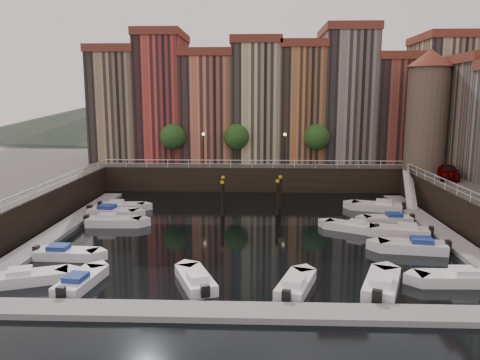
{
  "coord_description": "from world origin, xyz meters",
  "views": [
    {
      "loc": [
        0.69,
        -40.12,
        11.34
      ],
      "look_at": [
        -0.99,
        4.0,
        3.61
      ],
      "focal_mm": 35.0,
      "sensor_mm": 36.0,
      "label": 1
    }
  ],
  "objects_px": {
    "boat_left_2": "(113,221)",
    "car_a": "(448,173)",
    "corner_tower": "(427,109)",
    "boat_left_1": "(65,253)",
    "boat_left_0": "(29,277)",
    "gangway": "(410,187)",
    "mooring_pilings": "(251,196)"
  },
  "relations": [
    {
      "from": "gangway",
      "to": "boat_left_1",
      "type": "bearing_deg",
      "value": -148.48
    },
    {
      "from": "mooring_pilings",
      "to": "boat_left_0",
      "type": "relative_size",
      "value": 1.33
    },
    {
      "from": "gangway",
      "to": "boat_left_2",
      "type": "bearing_deg",
      "value": -161.76
    },
    {
      "from": "boat_left_0",
      "to": "boat_left_1",
      "type": "distance_m",
      "value": 4.59
    },
    {
      "from": "gangway",
      "to": "boat_left_1",
      "type": "height_order",
      "value": "gangway"
    },
    {
      "from": "gangway",
      "to": "mooring_pilings",
      "type": "height_order",
      "value": "gangway"
    },
    {
      "from": "boat_left_1",
      "to": "car_a",
      "type": "distance_m",
      "value": 37.59
    },
    {
      "from": "boat_left_0",
      "to": "boat_left_1",
      "type": "xyz_separation_m",
      "value": [
        0.43,
        4.57,
        -0.0
      ]
    },
    {
      "from": "boat_left_2",
      "to": "car_a",
      "type": "xyz_separation_m",
      "value": [
        32.73,
        8.0,
        3.38
      ]
    },
    {
      "from": "boat_left_1",
      "to": "corner_tower",
      "type": "bearing_deg",
      "value": 36.79
    },
    {
      "from": "boat_left_0",
      "to": "car_a",
      "type": "bearing_deg",
      "value": 11.12
    },
    {
      "from": "corner_tower",
      "to": "mooring_pilings",
      "type": "height_order",
      "value": "corner_tower"
    },
    {
      "from": "mooring_pilings",
      "to": "boat_left_2",
      "type": "bearing_deg",
      "value": -155.56
    },
    {
      "from": "corner_tower",
      "to": "car_a",
      "type": "relative_size",
      "value": 3.04
    },
    {
      "from": "gangway",
      "to": "boat_left_0",
      "type": "bearing_deg",
      "value": -142.99
    },
    {
      "from": "corner_tower",
      "to": "gangway",
      "type": "height_order",
      "value": "corner_tower"
    },
    {
      "from": "corner_tower",
      "to": "boat_left_1",
      "type": "height_order",
      "value": "corner_tower"
    },
    {
      "from": "boat_left_0",
      "to": "boat_left_2",
      "type": "xyz_separation_m",
      "value": [
        1.15,
        13.37,
        0.03
      ]
    },
    {
      "from": "boat_left_1",
      "to": "gangway",
      "type": "bearing_deg",
      "value": 33.48
    },
    {
      "from": "corner_tower",
      "to": "boat_left_0",
      "type": "xyz_separation_m",
      "value": [
        -33.5,
        -27.57,
        -9.83
      ]
    },
    {
      "from": "mooring_pilings",
      "to": "boat_left_1",
      "type": "height_order",
      "value": "mooring_pilings"
    },
    {
      "from": "boat_left_0",
      "to": "mooring_pilings",
      "type": "bearing_deg",
      "value": 33.41
    },
    {
      "from": "boat_left_0",
      "to": "boat_left_1",
      "type": "relative_size",
      "value": 1.02
    },
    {
      "from": "boat_left_0",
      "to": "boat_left_2",
      "type": "bearing_deg",
      "value": 63.95
    },
    {
      "from": "boat_left_1",
      "to": "boat_left_2",
      "type": "distance_m",
      "value": 8.83
    },
    {
      "from": "car_a",
      "to": "boat_left_1",
      "type": "bearing_deg",
      "value": -139.12
    },
    {
      "from": "car_a",
      "to": "mooring_pilings",
      "type": "bearing_deg",
      "value": -159.14
    },
    {
      "from": "gangway",
      "to": "boat_left_2",
      "type": "height_order",
      "value": "gangway"
    },
    {
      "from": "boat_left_0",
      "to": "boat_left_1",
      "type": "bearing_deg",
      "value": 63.48
    },
    {
      "from": "corner_tower",
      "to": "boat_left_1",
      "type": "distance_m",
      "value": 41.47
    },
    {
      "from": "car_a",
      "to": "gangway",
      "type": "bearing_deg",
      "value": 166.72
    },
    {
      "from": "gangway",
      "to": "mooring_pilings",
      "type": "relative_size",
      "value": 1.33
    }
  ]
}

